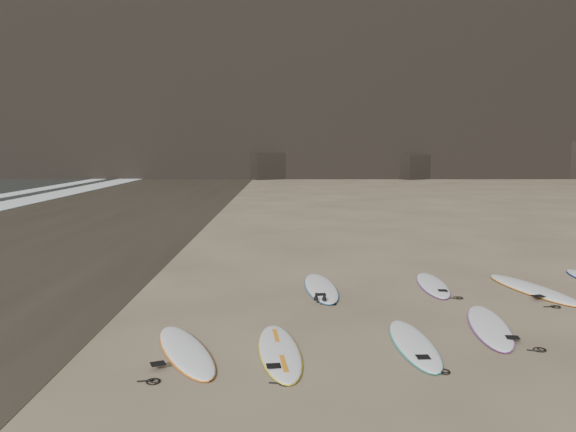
{
  "coord_description": "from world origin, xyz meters",
  "views": [
    {
      "loc": [
        -3.92,
        -9.0,
        3.04
      ],
      "look_at": [
        -3.86,
        3.47,
        1.5
      ],
      "focal_mm": 35.0,
      "sensor_mm": 36.0,
      "label": 1
    }
  ],
  "objects_px": {
    "surfboard_0": "(280,351)",
    "surfboard_7": "(532,289)",
    "surfboard_2": "(489,326)",
    "surfboard_1": "(414,343)",
    "surfboard_6": "(433,284)",
    "surfboard_5": "(321,287)",
    "surfboard_11": "(186,350)"
  },
  "relations": [
    {
      "from": "surfboard_0",
      "to": "surfboard_7",
      "type": "distance_m",
      "value": 6.44
    },
    {
      "from": "surfboard_0",
      "to": "surfboard_2",
      "type": "height_order",
      "value": "surfboard_2"
    },
    {
      "from": "surfboard_0",
      "to": "surfboard_1",
      "type": "distance_m",
      "value": 2.08
    },
    {
      "from": "surfboard_1",
      "to": "surfboard_6",
      "type": "distance_m",
      "value": 3.92
    },
    {
      "from": "surfboard_5",
      "to": "surfboard_11",
      "type": "xyz_separation_m",
      "value": [
        -2.24,
        -3.72,
        -0.0
      ]
    },
    {
      "from": "surfboard_2",
      "to": "surfboard_5",
      "type": "xyz_separation_m",
      "value": [
        -2.68,
        2.62,
        0.0
      ]
    },
    {
      "from": "surfboard_1",
      "to": "surfboard_0",
      "type": "bearing_deg",
      "value": -173.12
    },
    {
      "from": "surfboard_0",
      "to": "surfboard_7",
      "type": "bearing_deg",
      "value": 27.76
    },
    {
      "from": "surfboard_2",
      "to": "surfboard_11",
      "type": "distance_m",
      "value": 5.04
    },
    {
      "from": "surfboard_1",
      "to": "surfboard_6",
      "type": "xyz_separation_m",
      "value": [
        1.26,
        3.71,
        -0.0
      ]
    },
    {
      "from": "surfboard_0",
      "to": "surfboard_7",
      "type": "relative_size",
      "value": 0.87
    },
    {
      "from": "surfboard_7",
      "to": "surfboard_11",
      "type": "distance_m",
      "value": 7.62
    },
    {
      "from": "surfboard_6",
      "to": "surfboard_7",
      "type": "xyz_separation_m",
      "value": [
        2.01,
        -0.4,
        0.01
      ]
    },
    {
      "from": "surfboard_11",
      "to": "surfboard_0",
      "type": "bearing_deg",
      "value": -24.84
    },
    {
      "from": "surfboard_11",
      "to": "surfboard_1",
      "type": "bearing_deg",
      "value": -19.06
    },
    {
      "from": "surfboard_5",
      "to": "surfboard_6",
      "type": "relative_size",
      "value": 1.12
    },
    {
      "from": "surfboard_2",
      "to": "surfboard_6",
      "type": "bearing_deg",
      "value": 103.85
    },
    {
      "from": "surfboard_2",
      "to": "surfboard_11",
      "type": "height_order",
      "value": "surfboard_2"
    },
    {
      "from": "surfboard_11",
      "to": "surfboard_2",
      "type": "bearing_deg",
      "value": -10.85
    },
    {
      "from": "surfboard_1",
      "to": "surfboard_5",
      "type": "height_order",
      "value": "surfboard_5"
    },
    {
      "from": "surfboard_0",
      "to": "surfboard_1",
      "type": "relative_size",
      "value": 1.03
    },
    {
      "from": "surfboard_0",
      "to": "surfboard_6",
      "type": "relative_size",
      "value": 1.04
    },
    {
      "from": "surfboard_2",
      "to": "surfboard_7",
      "type": "relative_size",
      "value": 0.9
    },
    {
      "from": "surfboard_6",
      "to": "surfboard_1",
      "type": "bearing_deg",
      "value": -105.26
    },
    {
      "from": "surfboard_1",
      "to": "surfboard_2",
      "type": "height_order",
      "value": "surfboard_2"
    },
    {
      "from": "surfboard_5",
      "to": "surfboard_11",
      "type": "distance_m",
      "value": 4.35
    },
    {
      "from": "surfboard_2",
      "to": "surfboard_7",
      "type": "distance_m",
      "value": 3.07
    },
    {
      "from": "surfboard_11",
      "to": "surfboard_6",
      "type": "bearing_deg",
      "value": 16.64
    },
    {
      "from": "surfboard_5",
      "to": "surfboard_6",
      "type": "height_order",
      "value": "surfboard_5"
    },
    {
      "from": "surfboard_1",
      "to": "surfboard_11",
      "type": "relative_size",
      "value": 0.96
    },
    {
      "from": "surfboard_2",
      "to": "surfboard_5",
      "type": "distance_m",
      "value": 3.74
    },
    {
      "from": "surfboard_0",
      "to": "surfboard_2",
      "type": "relative_size",
      "value": 0.97
    }
  ]
}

